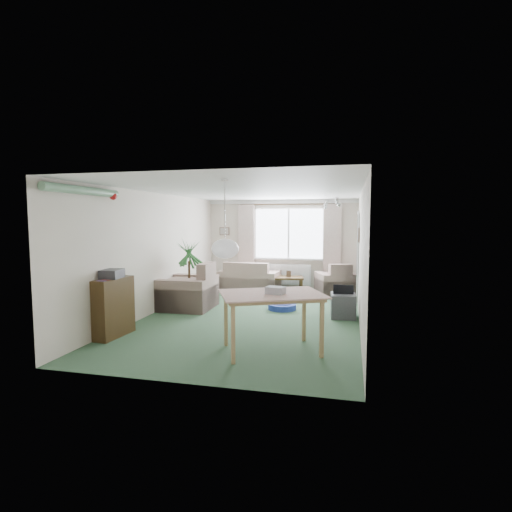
% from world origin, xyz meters
% --- Properties ---
extents(ground, '(6.50, 6.50, 0.00)m').
position_xyz_m(ground, '(0.00, 0.00, 0.00)').
color(ground, '#305035').
extents(window, '(1.80, 0.03, 1.30)m').
position_xyz_m(window, '(0.20, 3.23, 1.50)').
color(window, white).
extents(curtain_rod, '(2.60, 0.03, 0.03)m').
position_xyz_m(curtain_rod, '(0.20, 3.15, 2.27)').
color(curtain_rod, black).
extents(curtain_left, '(0.45, 0.08, 2.00)m').
position_xyz_m(curtain_left, '(-0.95, 3.13, 1.27)').
color(curtain_left, beige).
extents(curtain_right, '(0.45, 0.08, 2.00)m').
position_xyz_m(curtain_right, '(1.35, 3.13, 1.27)').
color(curtain_right, beige).
extents(radiator, '(1.20, 0.10, 0.55)m').
position_xyz_m(radiator, '(0.20, 3.19, 0.40)').
color(radiator, white).
extents(doorway, '(0.03, 0.95, 2.00)m').
position_xyz_m(doorway, '(1.99, 2.20, 1.00)').
color(doorway, black).
extents(pendant_lamp, '(0.36, 0.36, 0.36)m').
position_xyz_m(pendant_lamp, '(0.20, -2.30, 1.48)').
color(pendant_lamp, white).
extents(tinsel_garland, '(1.60, 1.60, 0.12)m').
position_xyz_m(tinsel_garland, '(-1.92, -2.30, 2.28)').
color(tinsel_garland, '#196626').
extents(bauble_cluster_a, '(0.20, 0.20, 0.20)m').
position_xyz_m(bauble_cluster_a, '(1.30, 0.90, 2.22)').
color(bauble_cluster_a, silver).
extents(bauble_cluster_b, '(0.20, 0.20, 0.20)m').
position_xyz_m(bauble_cluster_b, '(1.60, -0.30, 2.22)').
color(bauble_cluster_b, silver).
extents(wall_picture_back, '(0.28, 0.03, 0.22)m').
position_xyz_m(wall_picture_back, '(-1.60, 3.23, 1.55)').
color(wall_picture_back, brown).
extents(wall_picture_right, '(0.03, 0.24, 0.30)m').
position_xyz_m(wall_picture_right, '(1.98, 1.20, 1.55)').
color(wall_picture_right, brown).
extents(sofa, '(1.58, 0.89, 0.77)m').
position_xyz_m(sofa, '(-0.76, 2.75, 0.39)').
color(sofa, beige).
rests_on(sofa, ground).
extents(armchair_corner, '(1.13, 1.10, 0.80)m').
position_xyz_m(armchair_corner, '(1.48, 2.73, 0.40)').
color(armchair_corner, beige).
rests_on(armchair_corner, ground).
extents(armchair_left, '(1.05, 1.10, 0.97)m').
position_xyz_m(armchair_left, '(-1.50, 0.41, 0.48)').
color(armchair_left, beige).
rests_on(armchair_left, ground).
extents(coffee_table, '(1.01, 0.69, 0.41)m').
position_xyz_m(coffee_table, '(0.20, 2.65, 0.21)').
color(coffee_table, black).
rests_on(coffee_table, ground).
extents(photo_frame, '(0.12, 0.05, 0.16)m').
position_xyz_m(photo_frame, '(0.30, 2.65, 0.49)').
color(photo_frame, '#4C3927').
rests_on(photo_frame, coffee_table).
extents(bookshelf, '(0.31, 0.78, 0.94)m').
position_xyz_m(bookshelf, '(-1.84, -1.77, 0.47)').
color(bookshelf, black).
rests_on(bookshelf, ground).
extents(hifi_box, '(0.32, 0.38, 0.14)m').
position_xyz_m(hifi_box, '(-1.86, -1.77, 1.01)').
color(hifi_box, '#313035').
rests_on(hifi_box, bookshelf).
extents(houseplant, '(0.80, 0.80, 1.44)m').
position_xyz_m(houseplant, '(-1.54, 0.57, 0.72)').
color(houseplant, '#26571E').
rests_on(houseplant, ground).
extents(dining_table, '(1.55, 1.34, 0.82)m').
position_xyz_m(dining_table, '(0.76, -1.91, 0.41)').
color(dining_table, tan).
rests_on(dining_table, ground).
extents(gift_box, '(0.28, 0.23, 0.12)m').
position_xyz_m(gift_box, '(0.81, -1.95, 0.88)').
color(gift_box, '#ADADB8').
rests_on(gift_box, dining_table).
extents(tv_cube, '(0.50, 0.54, 0.46)m').
position_xyz_m(tv_cube, '(1.70, 0.35, 0.23)').
color(tv_cube, '#3A3A3F').
rests_on(tv_cube, ground).
extents(pet_bed, '(0.76, 0.76, 0.12)m').
position_xyz_m(pet_bed, '(0.45, 0.75, 0.06)').
color(pet_bed, navy).
rests_on(pet_bed, ground).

